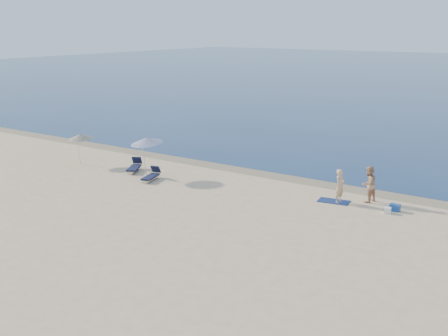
% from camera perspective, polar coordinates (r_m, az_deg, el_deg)
% --- Properties ---
extents(ground, '(160.00, 160.00, 0.00)m').
position_cam_1_polar(ground, '(19.79, -19.68, -13.74)').
color(ground, '#D5B78E').
rests_on(ground, ground).
extents(wet_sand_strip, '(240.00, 1.60, 0.00)m').
position_cam_1_polar(wet_sand_strip, '(33.90, 7.62, -1.20)').
color(wet_sand_strip, '#847254').
rests_on(wet_sand_strip, ground).
extents(person_left, '(0.50, 0.70, 1.79)m').
position_cam_1_polar(person_left, '(29.76, 11.69, -1.81)').
color(person_left, tan).
rests_on(person_left, ground).
extents(person_right, '(0.97, 1.10, 1.92)m').
position_cam_1_polar(person_right, '(30.20, 14.47, -1.60)').
color(person_right, tan).
rests_on(person_right, ground).
extents(beach_towel, '(1.75, 1.14, 0.03)m').
position_cam_1_polar(beach_towel, '(30.10, 11.08, -3.34)').
color(beach_towel, '#0F204D').
rests_on(beach_towel, ground).
extents(white_bag, '(0.39, 0.36, 0.28)m').
position_cam_1_polar(white_bag, '(28.89, 16.28, -4.15)').
color(white_bag, white).
rests_on(white_bag, ground).
extents(blue_cooler, '(0.49, 0.35, 0.35)m').
position_cam_1_polar(blue_cooler, '(29.33, 16.97, -3.86)').
color(blue_cooler, '#1B4892').
rests_on(blue_cooler, ground).
extents(umbrella_near, '(2.47, 2.49, 2.53)m').
position_cam_1_polar(umbrella_near, '(34.37, -7.88, 2.77)').
color(umbrella_near, silver).
rests_on(umbrella_near, ground).
extents(umbrella_far, '(1.89, 1.91, 2.10)m').
position_cam_1_polar(umbrella_far, '(38.33, -14.40, 3.10)').
color(umbrella_far, silver).
rests_on(umbrella_far, ground).
extents(lounger_left, '(1.39, 1.88, 0.80)m').
position_cam_1_polar(lounger_left, '(36.01, -9.08, 0.16)').
color(lounger_left, '#141937').
rests_on(lounger_left, ground).
extents(lounger_right, '(1.00, 1.79, 0.75)m').
position_cam_1_polar(lounger_right, '(33.81, -7.39, -0.75)').
color(lounger_right, '#131A36').
rests_on(lounger_right, ground).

